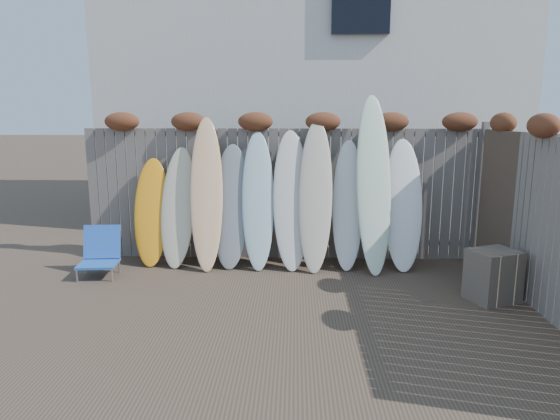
{
  "coord_description": "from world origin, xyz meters",
  "views": [
    {
      "loc": [
        0.19,
        -5.12,
        2.28
      ],
      "look_at": [
        0.0,
        1.2,
        1.0
      ],
      "focal_mm": 32.0,
      "sensor_mm": 36.0,
      "label": 1
    }
  ],
  "objects_px": {
    "wooden_crate": "(493,276)",
    "surfboard_0": "(152,212)",
    "lattice_panel": "(512,210)",
    "beach_chair": "(100,253)"
  },
  "relations": [
    {
      "from": "wooden_crate",
      "to": "surfboard_0",
      "type": "xyz_separation_m",
      "value": [
        -4.52,
        1.37,
        0.47
      ]
    },
    {
      "from": "surfboard_0",
      "to": "lattice_panel",
      "type": "bearing_deg",
      "value": -10.67
    },
    {
      "from": "wooden_crate",
      "to": "lattice_panel",
      "type": "xyz_separation_m",
      "value": [
        0.41,
        0.58,
        0.69
      ]
    },
    {
      "from": "beach_chair",
      "to": "wooden_crate",
      "type": "distance_m",
      "value": 5.18
    },
    {
      "from": "beach_chair",
      "to": "lattice_panel",
      "type": "height_order",
      "value": "lattice_panel"
    },
    {
      "from": "lattice_panel",
      "to": "beach_chair",
      "type": "bearing_deg",
      "value": 163.72
    },
    {
      "from": "lattice_panel",
      "to": "surfboard_0",
      "type": "distance_m",
      "value": 5.0
    },
    {
      "from": "beach_chair",
      "to": "wooden_crate",
      "type": "height_order",
      "value": "beach_chair"
    },
    {
      "from": "surfboard_0",
      "to": "wooden_crate",
      "type": "bearing_deg",
      "value": -18.45
    },
    {
      "from": "beach_chair",
      "to": "surfboard_0",
      "type": "height_order",
      "value": "surfboard_0"
    }
  ]
}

